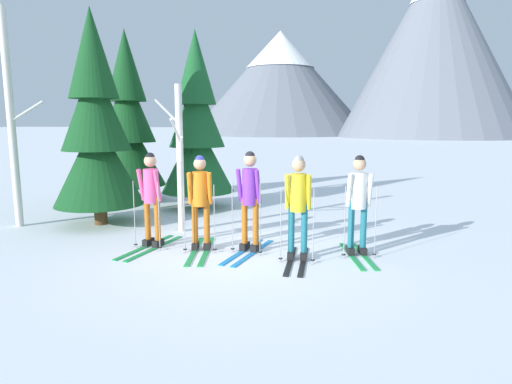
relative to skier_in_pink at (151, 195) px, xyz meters
name	(u,v)px	position (x,y,z in m)	size (l,w,h in m)	color
ground_plane	(238,250)	(1.64, 0.24, -0.99)	(400.00, 400.00, 0.00)	white
skier_in_pink	(151,195)	(0.00, 0.00, 0.00)	(0.61, 1.82, 1.79)	green
skier_in_orange	(200,197)	(0.96, 0.08, 0.00)	(0.78, 1.81, 1.76)	green
skier_in_purple	(250,196)	(1.86, 0.25, 0.03)	(0.61, 1.78, 1.83)	#1E84D1
skier_in_yellow	(298,203)	(2.79, 0.00, 0.01)	(0.61, 1.62, 1.80)	black
skier_in_white	(358,199)	(3.74, 0.59, 0.02)	(0.79, 1.60, 1.78)	green
pine_tree_near	(128,124)	(-3.13, 4.19, 1.29)	(2.07, 2.07, 4.99)	#51381E
pine_tree_mid	(96,128)	(-2.11, 1.33, 1.22)	(2.00, 2.00, 4.84)	#51381E
pine_tree_far	(197,129)	(-0.75, 3.78, 1.19)	(1.97, 1.97, 4.76)	#51381E
birch_tree_tall	(180,157)	(0.00, 1.22, 0.63)	(0.82, 0.96, 3.12)	silver
birch_tree_slender	(11,119)	(-3.77, 0.64, 1.43)	(0.88, 0.46, 4.80)	silver
mountain_ridge_distant	(347,66)	(-3.27, 74.69, 11.31)	(60.19, 41.61, 28.40)	slate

